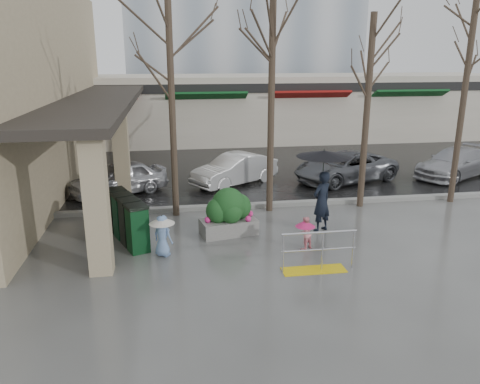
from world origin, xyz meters
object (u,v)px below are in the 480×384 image
object	(u,v)px
news_boxes	(127,219)
car_c	(345,167)
tree_midwest	(272,53)
car_b	(235,169)
child_pink	(305,230)
tree_east	(470,48)
woman	(323,180)
car_d	(455,163)
tree_mideast	(370,65)
car_a	(118,178)
tree_west	(170,58)
handrail	(317,256)
child_blue	(162,232)
planter	(229,212)

from	to	relation	value
news_boxes	car_c	distance (m)	10.19
tree_midwest	car_b	distance (m)	5.88
child_pink	car_c	bearing A→B (deg)	-148.77
tree_east	car_c	size ratio (longest dim) A/B	1.59
tree_east	woman	bearing A→B (deg)	-159.18
tree_east	car_d	world-z (taller)	tree_east
tree_mideast	car_a	distance (m)	10.02
tree_mideast	woman	xyz separation A→B (m)	(-2.17, -2.16, -3.25)
woman	car_b	xyz separation A→B (m)	(-1.83, 5.75, -0.98)
car_b	car_c	distance (m)	4.70
tree_east	car_d	bearing A→B (deg)	56.10
tree_mideast	news_boxes	distance (m)	9.21
tree_west	tree_east	distance (m)	10.00
handrail	child_blue	bearing A→B (deg)	158.57
child_blue	planter	distance (m)	2.35
woman	child_blue	bearing A→B (deg)	-16.25
tree_midwest	tree_mideast	world-z (taller)	tree_midwest
tree_east	planter	world-z (taller)	tree_east
handrail	tree_mideast	xyz separation A→B (m)	(3.14, 4.80, 4.48)
tree_east	car_c	distance (m)	6.45
tree_midwest	woman	size ratio (longest dim) A/B	2.76
news_boxes	car_d	xyz separation A→B (m)	(13.69, 5.45, -0.04)
tree_midwest	news_boxes	size ratio (longest dim) A/B	2.91
car_a	car_b	world-z (taller)	same
handrail	news_boxes	distance (m)	5.51
handrail	car_b	world-z (taller)	car_b
tree_midwest	car_b	world-z (taller)	tree_midwest
tree_mideast	child_pink	size ratio (longest dim) A/B	6.99
woman	car_b	distance (m)	6.12
child_pink	handrail	bearing A→B (deg)	56.19
tree_midwest	car_d	bearing A→B (deg)	20.37
news_boxes	car_b	bearing A→B (deg)	33.04
news_boxes	handrail	bearing A→B (deg)	-51.88
planter	news_boxes	xyz separation A→B (m)	(-2.95, -0.08, -0.02)
car_a	tree_east	bearing A→B (deg)	51.67
tree_west	car_d	world-z (taller)	tree_west
tree_midwest	tree_east	distance (m)	6.80
tree_midwest	tree_east	xyz separation A→B (m)	(6.80, -0.00, 0.15)
car_d	handrail	bearing A→B (deg)	-75.77
handrail	child_blue	distance (m)	4.07
car_a	car_d	bearing A→B (deg)	66.95
news_boxes	car_a	distance (m)	4.97
tree_midwest	car_d	distance (m)	10.71
tree_west	child_blue	xyz separation A→B (m)	(-0.41, -3.32, -4.40)
tree_west	planter	distance (m)	5.07
child_blue	car_c	world-z (taller)	car_c
tree_east	child_pink	distance (m)	8.84
car_c	tree_east	bearing A→B (deg)	20.81
tree_mideast	car_b	world-z (taller)	tree_mideast
woman	car_b	bearing A→B (deg)	-102.37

